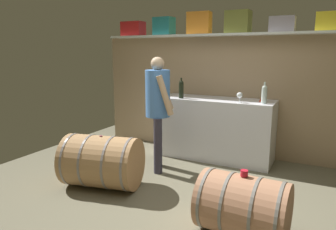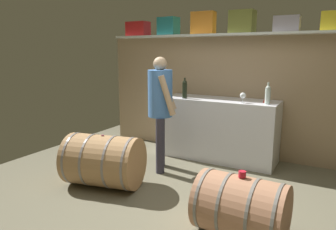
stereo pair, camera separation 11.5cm
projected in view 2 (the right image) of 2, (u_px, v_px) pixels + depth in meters
name	position (u px, v px, depth m)	size (l,w,h in m)	color
ground_plane	(202.00, 193.00, 3.80)	(6.08, 7.57, 0.02)	#66614C
back_wall_panel	(243.00, 97.00, 5.02)	(4.88, 0.10, 1.91)	#A08564
high_shelf_board	(243.00, 34.00, 4.70)	(4.49, 0.40, 0.03)	silver
toolcase_red	(138.00, 29.00, 5.56)	(0.39, 0.23, 0.25)	red
toolcase_teal	(168.00, 26.00, 5.27)	(0.32, 0.23, 0.30)	#21797F
toolcase_orange	(203.00, 23.00, 4.96)	(0.37, 0.19, 0.35)	orange
toolcase_olive	(242.00, 22.00, 4.67)	(0.35, 0.28, 0.33)	olive
toolcase_grey	(287.00, 24.00, 4.38)	(0.34, 0.26, 0.22)	gray
work_cabinet	(218.00, 129.00, 4.92)	(1.80, 0.62, 0.96)	white
wine_bottle_dark	(185.00, 89.00, 4.87)	(0.08, 0.08, 0.32)	black
wine_bottle_clear	(268.00, 94.00, 4.33)	(0.08, 0.08, 0.30)	#B4C7BD
wine_glass	(243.00, 96.00, 4.44)	(0.08, 0.08, 0.15)	white
red_funnel	(267.00, 98.00, 4.48)	(0.11, 0.11, 0.12)	red
wine_barrel_near	(241.00, 207.00, 2.84)	(0.82, 0.61, 0.58)	#A87354
wine_barrel_far	(104.00, 161.00, 3.93)	(1.03, 0.82, 0.66)	#A87D51
tasting_cup	(242.00, 174.00, 2.78)	(0.07, 0.07, 0.06)	red
winemaker_pouring	(161.00, 102.00, 4.35)	(0.47, 0.53, 1.61)	#33313F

